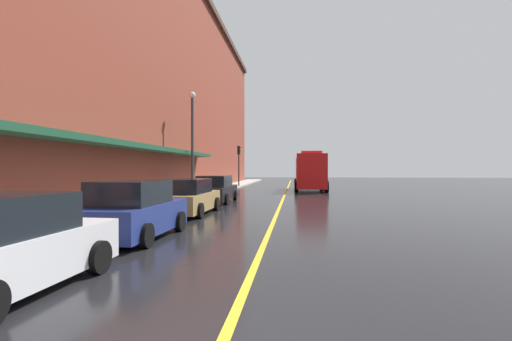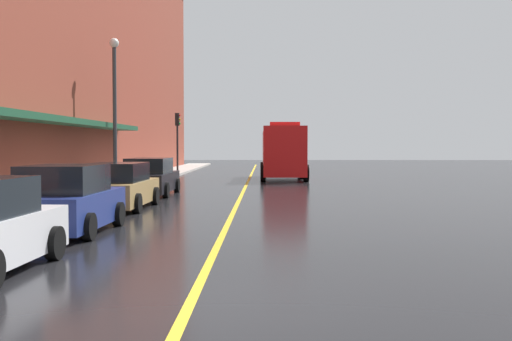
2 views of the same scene
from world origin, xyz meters
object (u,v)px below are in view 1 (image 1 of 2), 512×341
(parked_car_2, at_px, (187,197))
(parked_car_3, at_px, (216,190))
(parked_car_0, at_px, (1,248))
(parked_car_1, at_px, (134,211))
(traffic_light_near, at_px, (239,158))
(parking_meter_1, at_px, (1,215))
(street_lamp_left, at_px, (192,133))
(fire_truck, at_px, (310,172))

(parked_car_2, height_order, parked_car_3, parked_car_3)
(parked_car_0, distance_m, parked_car_1, 4.88)
(parked_car_3, bearing_deg, traffic_light_near, 4.65)
(parked_car_1, bearing_deg, parked_car_3, 1.91)
(parked_car_0, height_order, parked_car_3, parked_car_0)
(parked_car_3, height_order, parking_meter_1, parked_car_3)
(parking_meter_1, bearing_deg, parked_car_0, -49.64)
(parked_car_1, xyz_separation_m, street_lamp_left, (-2.09, 13.55, 3.61))
(parked_car_3, height_order, traffic_light_near, traffic_light_near)
(street_lamp_left, xyz_separation_m, traffic_light_near, (0.66, 15.85, -1.24))
(parked_car_1, relative_size, parking_meter_1, 3.15)
(parking_meter_1, relative_size, traffic_light_near, 0.31)
(street_lamp_left, bearing_deg, traffic_light_near, 87.61)
(parked_car_3, relative_size, fire_truck, 0.62)
(parked_car_2, bearing_deg, parking_meter_1, 172.23)
(parking_meter_1, bearing_deg, traffic_light_near, 89.89)
(parked_car_3, xyz_separation_m, parking_meter_1, (-1.40, -14.67, 0.30))
(parked_car_0, distance_m, parked_car_2, 10.63)
(parked_car_2, relative_size, street_lamp_left, 0.67)
(traffic_light_near, bearing_deg, parked_car_1, -87.22)
(fire_truck, height_order, street_lamp_left, street_lamp_left)
(parked_car_0, height_order, fire_truck, fire_truck)
(parked_car_2, bearing_deg, traffic_light_near, 4.35)
(parking_meter_1, bearing_deg, parked_car_3, 84.54)
(parked_car_1, bearing_deg, fire_truck, -12.51)
(parked_car_3, xyz_separation_m, street_lamp_left, (-2.00, 2.03, 3.64))
(street_lamp_left, bearing_deg, parked_car_3, -45.40)
(fire_truck, relative_size, traffic_light_near, 1.83)
(parked_car_2, height_order, street_lamp_left, street_lamp_left)
(fire_truck, distance_m, street_lamp_left, 13.59)
(parking_meter_1, distance_m, traffic_light_near, 32.63)
(street_lamp_left, bearing_deg, parked_car_0, -83.60)
(parked_car_2, height_order, traffic_light_near, traffic_light_near)
(parked_car_3, relative_size, street_lamp_left, 0.70)
(parked_car_1, height_order, parking_meter_1, parked_car_1)
(parked_car_2, xyz_separation_m, traffic_light_near, (-1.33, 23.66, 2.41))
(parking_meter_1, height_order, street_lamp_left, street_lamp_left)
(parked_car_1, bearing_deg, parked_car_0, -178.80)
(parked_car_0, bearing_deg, parked_car_2, 2.58)
(parked_car_2, xyz_separation_m, parked_car_3, (0.01, 5.77, 0.02))
(parked_car_3, distance_m, parking_meter_1, 14.74)
(parked_car_1, relative_size, parked_car_3, 0.86)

